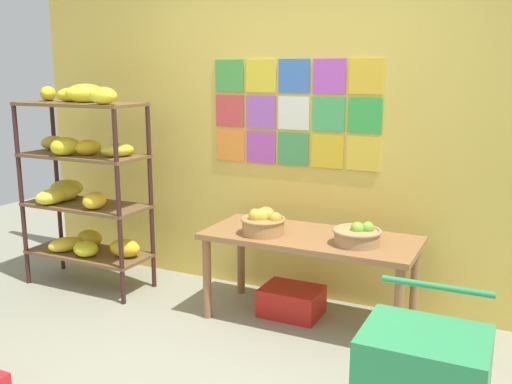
% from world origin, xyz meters
% --- Properties ---
extents(back_wall_with_art, '(4.78, 0.07, 2.68)m').
position_xyz_m(back_wall_with_art, '(0.00, 1.63, 1.34)').
color(back_wall_with_art, '#DCBD4F').
rests_on(back_wall_with_art, ground).
extents(banana_shelf_unit, '(1.04, 0.56, 1.65)m').
position_xyz_m(banana_shelf_unit, '(-1.59, 1.02, 0.89)').
color(banana_shelf_unit, '#391E1C').
rests_on(banana_shelf_unit, ground).
extents(display_table, '(1.47, 0.64, 0.63)m').
position_xyz_m(display_table, '(0.31, 1.17, 0.56)').
color(display_table, olive).
rests_on(display_table, ground).
extents(fruit_basket_back_left, '(0.32, 0.32, 0.15)m').
position_xyz_m(fruit_basket_back_left, '(0.66, 1.10, 0.70)').
color(fruit_basket_back_left, '#A68357').
rests_on(fruit_basket_back_left, display_table).
extents(fruit_basket_back_right, '(0.31, 0.31, 0.18)m').
position_xyz_m(fruit_basket_back_right, '(0.01, 1.06, 0.72)').
color(fruit_basket_back_right, '#B17E4A').
rests_on(fruit_basket_back_right, display_table).
extents(produce_crate_under_table, '(0.42, 0.33, 0.20)m').
position_xyz_m(produce_crate_under_table, '(0.16, 1.21, 0.10)').
color(produce_crate_under_table, red).
rests_on(produce_crate_under_table, ground).
extents(shopping_cart, '(0.52, 0.48, 0.79)m').
position_xyz_m(shopping_cart, '(1.30, -0.08, 0.46)').
color(shopping_cart, black).
rests_on(shopping_cart, ground).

